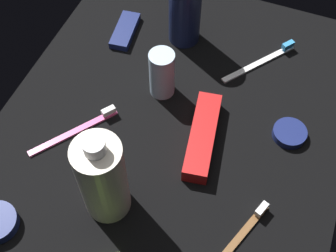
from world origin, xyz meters
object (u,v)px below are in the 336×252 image
Objects in this scene: lotion_bottle at (185,4)px; deodorant_stick at (162,74)px; toothbrush_brown at (238,239)px; toothbrush_white at (263,60)px; toothpaste_box_red at (202,136)px; snack_bar_navy at (125,31)px; bodywash_bottle at (103,179)px; toothbrush_pink at (79,128)px; cream_tin_left at (289,133)px.

lotion_bottle is 15.72cm from deodorant_stick.
toothbrush_white is (-38.58, -5.99, 0.00)cm from toothbrush_brown.
lotion_bottle reaches higher than toothbrush_brown.
deodorant_stick is at bearing -135.87° from toothpaste_box_red.
toothbrush_brown is at bearing 37.94° from snack_bar_navy.
bodywash_bottle is 40.67cm from snack_bar_navy.
toothbrush_pink is (14.43, -10.94, -4.53)cm from deodorant_stick.
toothbrush_white is (0.59, 17.69, -8.59)cm from lotion_bottle.
toothpaste_box_red is (-17.34, 10.67, -7.27)cm from bodywash_bottle.
deodorant_stick reaches higher than snack_bar_navy.
toothbrush_pink is 40.03cm from toothbrush_white.
toothbrush_pink is at bearing -134.28° from bodywash_bottle.
toothbrush_white is (-29.00, 27.60, 0.00)cm from toothbrush_pink.
cream_tin_left is (13.00, 39.17, 0.02)cm from snack_bar_navy.
toothbrush_brown is 1.66× the size of snack_bar_navy.
toothpaste_box_red is (22.84, -5.46, 0.99)cm from toothbrush_white.
deodorant_stick is at bearing -92.81° from cream_tin_left.
snack_bar_navy is (-26.17, -2.43, 0.14)cm from toothbrush_pink.
lotion_bottle is at bearing -161.83° from toothpaste_box_red.
lotion_bottle is 2.03× the size of deodorant_stick.
toothpaste_box_red is at bearing -143.97° from toothbrush_brown.
toothbrush_pink is at bearing -37.16° from deodorant_stick.
deodorant_stick is 18.67cm from toothbrush_pink.
toothbrush_pink is 23.00cm from toothpaste_box_red.
toothbrush_pink reaches higher than cream_tin_left.
toothbrush_pink is 2.44× the size of cream_tin_left.
toothbrush_white is (-14.56, 16.66, -4.53)cm from deodorant_stick.
toothpaste_box_red is (8.28, 11.20, -3.53)cm from deodorant_stick.
bodywash_bottle reaches higher than deodorant_stick.
lotion_bottle is 27.50cm from toothpaste_box_red.
lotion_bottle is 15.34cm from snack_bar_navy.
toothbrush_pink is 26.28cm from snack_bar_navy.
bodywash_bottle reaches higher than toothbrush_white.
deodorant_stick reaches higher than toothbrush_white.
bodywash_bottle is 1.11× the size of toothpaste_box_red.
toothbrush_pink is (-9.58, -33.59, 0.00)cm from toothbrush_brown.
toothbrush_white is 2.42× the size of cream_tin_left.
deodorant_stick is at bearing -136.68° from toothbrush_brown.
cream_tin_left is (-7.01, 14.60, -0.83)cm from toothpaste_box_red.
toothpaste_box_red is 1.69× the size of snack_bar_navy.
toothbrush_white is at bearing 88.10° from lotion_bottle.
snack_bar_navy is at bearing -134.79° from toothbrush_brown.
toothpaste_box_red is at bearing 43.57° from snack_bar_navy.
toothbrush_white is (-40.18, 16.13, -8.26)cm from bodywash_bottle.
lotion_bottle reaches higher than toothbrush_pink.
toothbrush_brown is at bearing 8.82° from toothbrush_white.
toothbrush_white is at bearing -171.18° from toothbrush_brown.
bodywash_bottle reaches higher than toothbrush_brown.
deodorant_stick reaches higher than cream_tin_left.
toothbrush_brown is at bearing 94.14° from bodywash_bottle.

